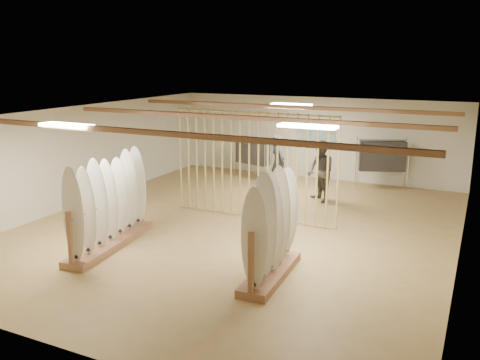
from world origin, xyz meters
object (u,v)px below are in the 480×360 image
at_px(rack_left, 109,217).
at_px(clothing_rack_b, 382,156).
at_px(shopper_a, 278,159).
at_px(shopper_b, 321,167).
at_px(clothing_rack_a, 253,152).
at_px(rack_right, 271,242).

height_order(rack_left, clothing_rack_b, rack_left).
distance_m(shopper_a, shopper_b, 1.83).
bearing_deg(clothing_rack_a, shopper_a, -21.63).
relative_size(rack_right, clothing_rack_a, 1.51).
xyz_separation_m(clothing_rack_a, shopper_b, (2.96, -1.79, 0.07)).
bearing_deg(rack_left, clothing_rack_a, 81.43).
bearing_deg(rack_right, clothing_rack_a, 113.75).
height_order(rack_left, shopper_a, rack_left).
xyz_separation_m(rack_left, shopper_b, (3.09, 5.55, 0.33)).
distance_m(rack_right, clothing_rack_a, 8.19).
relative_size(rack_right, shopper_a, 1.10).
xyz_separation_m(clothing_rack_b, shopper_a, (-2.96, -1.46, -0.07)).
height_order(rack_left, shopper_b, shopper_b).
height_order(clothing_rack_a, shopper_b, shopper_b).
distance_m(clothing_rack_a, shopper_b, 3.46).
bearing_deg(shopper_b, shopper_a, -161.53).
relative_size(rack_right, clothing_rack_b, 1.34).
distance_m(rack_right, shopper_a, 6.77).
relative_size(clothing_rack_b, shopper_a, 0.83).
relative_size(rack_left, shopper_b, 1.44).
xyz_separation_m(rack_left, rack_right, (3.82, 0.02, 0.01)).
height_order(rack_left, rack_right, rack_right).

